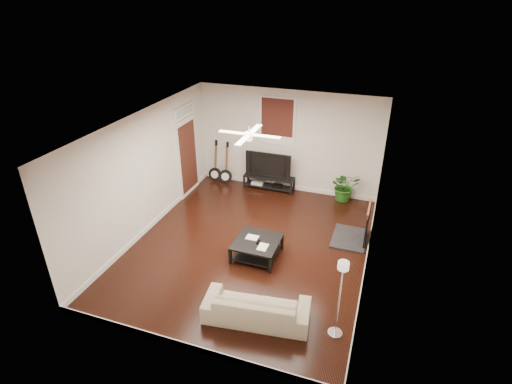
# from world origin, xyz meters

# --- Properties ---
(room) EXTENTS (5.01, 6.01, 2.81)m
(room) POSITION_xyz_m (0.00, 0.00, 1.40)
(room) COLOR black
(room) RESTS_ON ground
(brick_accent) EXTENTS (0.02, 2.20, 2.80)m
(brick_accent) POSITION_xyz_m (2.49, 1.00, 1.40)
(brick_accent) COLOR #9E5633
(brick_accent) RESTS_ON floor
(fireplace) EXTENTS (0.80, 1.10, 0.92)m
(fireplace) POSITION_xyz_m (2.20, 1.00, 0.46)
(fireplace) COLOR black
(fireplace) RESTS_ON floor
(window_back) EXTENTS (1.00, 0.06, 1.30)m
(window_back) POSITION_xyz_m (-0.30, 2.97, 1.95)
(window_back) COLOR #3A120F
(window_back) RESTS_ON wall_back
(door_left) EXTENTS (0.08, 1.00, 2.50)m
(door_left) POSITION_xyz_m (-2.46, 1.90, 1.25)
(door_left) COLOR white
(door_left) RESTS_ON wall_left
(tv_stand) EXTENTS (1.42, 0.38, 0.40)m
(tv_stand) POSITION_xyz_m (-0.44, 2.78, 0.20)
(tv_stand) COLOR black
(tv_stand) RESTS_ON floor
(tv) EXTENTS (1.27, 0.17, 0.73)m
(tv) POSITION_xyz_m (-0.44, 2.80, 0.77)
(tv) COLOR black
(tv) RESTS_ON tv_stand
(coffee_table) EXTENTS (0.92, 0.92, 0.39)m
(coffee_table) POSITION_xyz_m (0.27, -0.31, 0.19)
(coffee_table) COLOR black
(coffee_table) RESTS_ON floor
(sofa) EXTENTS (1.89, 0.94, 0.53)m
(sofa) POSITION_xyz_m (0.85, -2.01, 0.27)
(sofa) COLOR #C5AD94
(sofa) RESTS_ON floor
(floor_lamp) EXTENTS (0.27, 0.27, 1.48)m
(floor_lamp) POSITION_xyz_m (2.20, -1.91, 0.74)
(floor_lamp) COLOR silver
(floor_lamp) RESTS_ON floor
(potted_plant) EXTENTS (0.92, 0.86, 0.83)m
(potted_plant) POSITION_xyz_m (1.65, 2.82, 0.41)
(potted_plant) COLOR #225F1B
(potted_plant) RESTS_ON floor
(guitar_left) EXTENTS (0.39, 0.28, 1.24)m
(guitar_left) POSITION_xyz_m (-2.09, 2.75, 0.62)
(guitar_left) COLOR black
(guitar_left) RESTS_ON floor
(guitar_right) EXTENTS (0.41, 0.31, 1.24)m
(guitar_right) POSITION_xyz_m (-1.74, 2.72, 0.62)
(guitar_right) COLOR black
(guitar_right) RESTS_ON floor
(ceiling_fan) EXTENTS (1.24, 1.24, 0.32)m
(ceiling_fan) POSITION_xyz_m (0.00, 0.00, 2.60)
(ceiling_fan) COLOR white
(ceiling_fan) RESTS_ON ceiling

